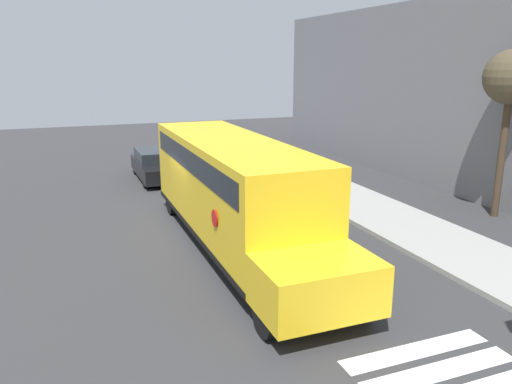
% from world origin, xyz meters
% --- Properties ---
extents(ground_plane, '(60.00, 60.00, 0.00)m').
position_xyz_m(ground_plane, '(0.00, 0.00, 0.00)').
color(ground_plane, '#333335').
extents(sidewalk_strip, '(44.00, 3.00, 0.15)m').
position_xyz_m(sidewalk_strip, '(0.00, 6.50, 0.07)').
color(sidewalk_strip, '#9E9E99').
rests_on(sidewalk_strip, ground).
extents(building_backdrop, '(32.00, 4.00, 8.07)m').
position_xyz_m(building_backdrop, '(0.00, 13.00, 4.04)').
color(building_backdrop, slate).
rests_on(building_backdrop, ground).
extents(school_bus, '(11.22, 2.57, 3.21)m').
position_xyz_m(school_bus, '(1.84, 0.59, 1.84)').
color(school_bus, yellow).
rests_on(school_bus, ground).
extents(parked_car, '(4.55, 1.86, 1.38)m').
position_xyz_m(parked_car, '(-7.85, 0.03, 0.69)').
color(parked_car, black).
rests_on(parked_car, ground).
extents(tree_near_sidewalk, '(1.86, 1.86, 5.87)m').
position_xyz_m(tree_near_sidewalk, '(2.50, 10.35, 4.82)').
color(tree_near_sidewalk, '#423323').
rests_on(tree_near_sidewalk, ground).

